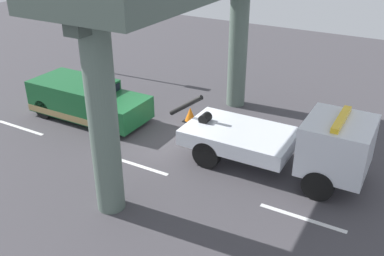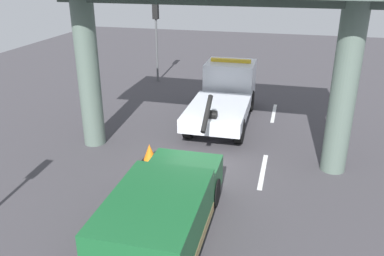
{
  "view_description": "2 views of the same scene",
  "coord_description": "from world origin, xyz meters",
  "px_view_note": "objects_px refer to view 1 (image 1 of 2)",
  "views": [
    {
      "loc": [
        8.23,
        -12.69,
        8.1
      ],
      "look_at": [
        1.57,
        -1.0,
        1.34
      ],
      "focal_mm": 40.52,
      "sensor_mm": 36.0,
      "label": 1
    },
    {
      "loc": [
        -12.46,
        -2.84,
        6.67
      ],
      "look_at": [
        -0.2,
        0.28,
        1.45
      ],
      "focal_mm": 37.42,
      "sensor_mm": 36.0,
      "label": 2
    }
  ],
  "objects_px": {
    "tow_truck_white": "(293,142)",
    "traffic_light_near": "(107,12)",
    "towed_van_green": "(85,100)",
    "traffic_cone_orange": "(190,115)"
  },
  "relations": [
    {
      "from": "traffic_light_near",
      "to": "tow_truck_white",
      "type": "bearing_deg",
      "value": -22.97
    },
    {
      "from": "traffic_light_near",
      "to": "traffic_cone_orange",
      "type": "xyz_separation_m",
      "value": [
        6.83,
        -3.15,
        -3.08
      ]
    },
    {
      "from": "traffic_light_near",
      "to": "traffic_cone_orange",
      "type": "height_order",
      "value": "traffic_light_near"
    },
    {
      "from": "traffic_cone_orange",
      "to": "traffic_light_near",
      "type": "bearing_deg",
      "value": 155.23
    },
    {
      "from": "tow_truck_white",
      "to": "traffic_light_near",
      "type": "xyz_separation_m",
      "value": [
        -11.87,
        5.03,
        2.18
      ]
    },
    {
      "from": "tow_truck_white",
      "to": "traffic_light_near",
      "type": "relative_size",
      "value": 1.56
    },
    {
      "from": "tow_truck_white",
      "to": "towed_van_green",
      "type": "relative_size",
      "value": 1.39
    },
    {
      "from": "tow_truck_white",
      "to": "towed_van_green",
      "type": "distance_m",
      "value": 9.21
    },
    {
      "from": "tow_truck_white",
      "to": "traffic_cone_orange",
      "type": "height_order",
      "value": "tow_truck_white"
    },
    {
      "from": "towed_van_green",
      "to": "traffic_cone_orange",
      "type": "xyz_separation_m",
      "value": [
        4.16,
        1.89,
        -0.48
      ]
    }
  ]
}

